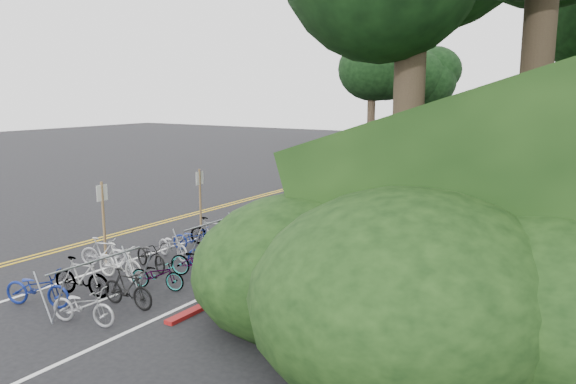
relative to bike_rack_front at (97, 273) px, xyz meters
name	(u,v)px	position (x,y,z in m)	size (l,w,h in m)	color
ground	(82,264)	(-3.40, 2.10, -0.89)	(120.00, 120.00, 0.00)	black
road_markings	(275,210)	(-2.76, 12.20, -0.88)	(7.47, 80.00, 0.01)	gold
red_curb	(395,214)	(2.30, 14.10, -0.84)	(0.25, 28.00, 0.10)	maroon
bike_rack_front	(97,273)	(0.00, 0.00, 0.00)	(1.17, 2.85, 1.23)	gray
bike_racks_rest	(350,188)	(-0.40, 15.10, -0.03)	(1.14, 23.00, 1.17)	gray
signpost_near	(103,218)	(-2.71, 2.49, 0.62)	(0.08, 0.40, 2.64)	brown
signposts_rest	(317,170)	(-2.80, 16.10, 0.54)	(0.08, 18.40, 2.50)	brown
bike_front	(103,252)	(-2.58, 2.31, -0.42)	(1.54, 0.43, 0.92)	#9E9EA3
bike_valet	(221,240)	(-0.38, 5.34, -0.41)	(3.11, 15.04, 1.07)	navy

